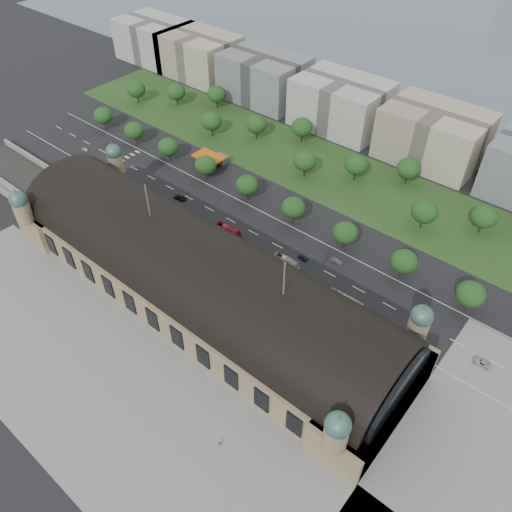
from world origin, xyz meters
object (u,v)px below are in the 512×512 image
Objects in this scene: pedestrian_0 at (220,444)px; parked_car_1 at (132,200)px; bus_mid at (287,261)px; bus_west at (228,230)px; traffic_car_0 at (85,149)px; parked_car_2 at (142,197)px; parked_car_5 at (167,215)px; traffic_car_4 at (303,257)px; parked_car_4 at (171,213)px; bus_east at (345,301)px; petrol_station at (215,158)px; parked_car_3 at (153,207)px; traffic_car_2 at (180,198)px; parked_car_0 at (110,180)px; parked_car_6 at (209,240)px; traffic_car_6 at (482,362)px; traffic_car_5 at (337,261)px.

parked_car_1 is at bearing 135.97° from pedestrian_0.
pedestrian_0 is (28.63, -66.77, -0.55)m from bus_mid.
bus_mid is at bearing -91.06° from bus_west.
parked_car_2 is (51.21, -8.09, 0.14)m from traffic_car_0.
parked_car_5 is at bearing 100.27° from bus_mid.
traffic_car_4 is 2.30× the size of pedestrian_0.
pedestrian_0 is (82.88, -59.77, 0.16)m from parked_car_4.
bus_west reaches higher than parked_car_4.
parked_car_5 is at bearing 93.23° from bus_east.
traffic_car_0 is at bearing -150.39° from petrol_station.
petrol_station reaches higher than parked_car_4.
parked_car_2 is 1.34× the size of parked_car_3.
petrol_station is at bearing 116.93° from traffic_car_0.
bus_mid is at bearing 60.47° from parked_car_1.
traffic_car_2 reaches higher than traffic_car_0.
bus_east is at bearing 56.61° from parked_car_1.
pedestrian_0 is at bearing 38.25° from parked_car_0.
traffic_car_4 is 0.98× the size of parked_car_6.
bus_mid reaches higher than pedestrian_0.
bus_west reaches higher than bus_mid.
petrol_station reaches higher than parked_car_6.
parked_car_6 is 0.42× the size of bus_mid.
parked_car_5 is 55.69m from bus_mid.
bus_west is 55.34m from bus_east.
parked_car_4 is at bearing -69.13° from traffic_car_4.
bus_mid is at bearing 86.82° from traffic_car_0.
petrol_station is at bearing 153.59° from parked_car_3.
parked_car_6 is (23.88, -0.11, 0.02)m from parked_car_5.
traffic_car_6 is 71.72m from bus_mid.
traffic_car_6 reaches higher than traffic_car_5.
parked_car_0 is at bearing -122.06° from petrol_station.
traffic_car_5 is at bearing 77.73° from parked_car_4.
traffic_car_0 is 69.89m from parked_car_4.
pedestrian_0 is at bearing -33.01° from traffic_car_6.
parked_car_0 is at bearing -128.04° from parked_car_6.
traffic_car_5 reaches higher than parked_car_1.
traffic_car_5 is at bearing 90.36° from traffic_car_2.
petrol_station is 141.96m from traffic_car_6.
traffic_car_2 is 1.40× the size of parked_car_3.
bus_east is at bearing 62.09° from parked_car_3.
parked_car_5 is (8.10, 0.12, -0.05)m from parked_car_3.
bus_west is 6.06× the size of pedestrian_0.
parked_car_0 is 119.90m from bus_east.
petrol_station is 3.15× the size of traffic_car_4.
traffic_car_0 is 51.43m from parked_car_1.
bus_west reaches higher than traffic_car_5.
parked_car_1 is 19.84m from parked_car_4.
traffic_car_4 is at bearing 72.50° from parked_car_0.
bus_east reaches higher than parked_car_3.
bus_mid is (-71.65, -2.97, 0.75)m from traffic_car_6.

